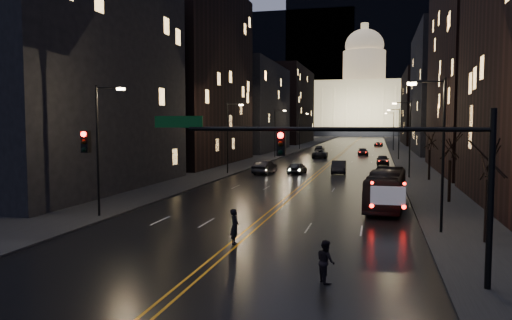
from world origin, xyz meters
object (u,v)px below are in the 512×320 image
Objects in this scene: bus at (386,189)px; oncoming_car_a at (297,168)px; oncoming_car_b at (265,167)px; pedestrian_a at (235,227)px; pedestrian_b at (326,261)px; traffic_signal at (340,157)px; receding_car_a at (339,167)px.

bus is 2.33× the size of oncoming_car_a.
oncoming_car_b is 36.93m from pedestrian_a.
bus is 5.98× the size of pedestrian_b.
bus is 19.14m from pedestrian_b.
bus is (2.15, 18.71, -3.65)m from traffic_signal.
pedestrian_a is (6.53, -36.35, 0.11)m from oncoming_car_b.
pedestrian_b is (-0.52, -0.23, -4.23)m from traffic_signal.
traffic_signal is 3.43× the size of receding_car_a.
oncoming_car_a is 4.11m from oncoming_car_b.
bus is at bearing 83.44° from traffic_signal.
pedestrian_b is (5.35, -5.23, -0.08)m from pedestrian_a.
traffic_signal is 44.29m from receding_car_a.
receding_car_a is 39.04m from pedestrian_a.
pedestrian_b reaches higher than oncoming_car_a.
pedestrian_a is 1.09× the size of pedestrian_b.
oncoming_car_b reaches higher than receding_car_a.
traffic_signal is 3.39× the size of oncoming_car_b.
oncoming_car_a is at bearing -17.64° from pedestrian_b.
bus is 25.87m from oncoming_car_a.
oncoming_car_b is at bearing -166.14° from receding_car_a.
oncoming_car_a is (-10.56, 23.61, -0.69)m from bus.
pedestrian_b reaches higher than oncoming_car_b.
oncoming_car_b is at bearing -12.20° from pedestrian_b.
pedestrian_a reaches higher than oncoming_car_a.
receding_car_a is at bearing -24.56° from pedestrian_b.
oncoming_car_a is at bearing 118.95° from bus.
pedestrian_b is at bearing 106.51° from oncoming_car_a.
receding_car_a is at bearing -158.48° from oncoming_car_b.
oncoming_car_a is (-8.41, 42.32, -4.34)m from traffic_signal.
oncoming_car_b is (-14.55, 22.64, -0.62)m from bus.
oncoming_car_b is (-12.40, 41.36, -4.26)m from traffic_signal.
pedestrian_a is at bearing 99.90° from oncoming_car_a.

